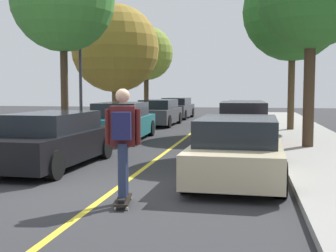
{
  "coord_description": "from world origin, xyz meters",
  "views": [
    {
      "loc": [
        2.5,
        -7.68,
        1.9
      ],
      "look_at": [
        0.14,
        5.17,
        0.83
      ],
      "focal_mm": 47.97,
      "sensor_mm": 36.0,
      "label": 1
    }
  ],
  "objects": [
    {
      "name": "skateboard",
      "position": [
        0.47,
        -0.68,
        0.09
      ],
      "size": [
        0.36,
        0.87,
        0.1
      ],
      "color": "black",
      "rests_on": "ground"
    },
    {
      "name": "skateboarder",
      "position": [
        0.47,
        -0.71,
        1.13
      ],
      "size": [
        0.59,
        0.71,
        1.81
      ],
      "color": "black",
      "rests_on": "skateboard"
    },
    {
      "name": "streetlamp",
      "position": [
        -4.01,
        8.92,
        3.37
      ],
      "size": [
        0.36,
        0.24,
        5.65
      ],
      "color": "#38383D",
      "rests_on": "sidewalk_left"
    },
    {
      "name": "fire_hydrant",
      "position": [
        -3.76,
        7.34,
        0.49
      ],
      "size": [
        0.2,
        0.2,
        0.7
      ],
      "color": "#B2140F",
      "rests_on": "sidewalk_left"
    },
    {
      "name": "parked_car_left_far",
      "position": [
        -2.25,
        15.5,
        0.68
      ],
      "size": [
        1.93,
        4.46,
        1.36
      ],
      "color": "#38383D",
      "rests_on": "ground"
    },
    {
      "name": "parked_car_left_farthest",
      "position": [
        -2.25,
        21.36,
        0.66
      ],
      "size": [
        1.9,
        4.49,
        1.35
      ],
      "color": "#38383D",
      "rests_on": "ground"
    },
    {
      "name": "parked_car_right_near",
      "position": [
        2.26,
        8.23,
        0.72
      ],
      "size": [
        1.93,
        4.4,
        1.47
      ],
      "color": "maroon",
      "rests_on": "ground"
    },
    {
      "name": "street_tree_left_nearest",
      "position": [
        -4.26,
        7.96,
        5.14
      ],
      "size": [
        3.77,
        3.77,
        6.9
      ],
      "color": "#3D2D1E",
      "rests_on": "sidewalk_left"
    },
    {
      "name": "ground",
      "position": [
        0.0,
        0.0,
        0.0
      ],
      "size": [
        80.0,
        80.0,
        0.0
      ],
      "primitive_type": "plane",
      "color": "#2D2D30"
    },
    {
      "name": "center_line",
      "position": [
        0.0,
        4.0,
        0.0
      ],
      "size": [
        0.12,
        39.2,
        0.01
      ],
      "primitive_type": "cube",
      "color": "gold",
      "rests_on": "ground"
    },
    {
      "name": "street_tree_right_near",
      "position": [
        4.26,
        12.75,
        5.28
      ],
      "size": [
        4.32,
        4.32,
        7.31
      ],
      "color": "#4C3823",
      "rests_on": "sidewalk_right"
    },
    {
      "name": "parked_car_left_near",
      "position": [
        -2.25,
        8.57,
        0.69
      ],
      "size": [
        2.03,
        4.56,
        1.41
      ],
      "color": "#196066",
      "rests_on": "ground"
    },
    {
      "name": "street_tree_left_far",
      "position": [
        -4.26,
        21.23,
        4.25
      ],
      "size": [
        3.52,
        3.52,
        5.89
      ],
      "color": "#3D2D1E",
      "rests_on": "sidewalk_left"
    },
    {
      "name": "parked_car_left_nearest",
      "position": [
        -2.25,
        2.55,
        0.66
      ],
      "size": [
        1.94,
        4.46,
        1.33
      ],
      "color": "black",
      "rests_on": "ground"
    },
    {
      "name": "parked_car_right_nearest",
      "position": [
        2.25,
        1.87,
        0.64
      ],
      "size": [
        1.99,
        4.65,
        1.31
      ],
      "color": "#BCAD89",
      "rests_on": "ground"
    },
    {
      "name": "parked_car_right_far",
      "position": [
        2.26,
        14.84,
        0.66
      ],
      "size": [
        2.01,
        4.22,
        1.35
      ],
      "color": "#BCAD89",
      "rests_on": "ground"
    },
    {
      "name": "street_tree_left_near",
      "position": [
        -4.26,
        14.36,
        3.96
      ],
      "size": [
        4.43,
        4.43,
        6.05
      ],
      "color": "brown",
      "rests_on": "sidewalk_left"
    }
  ]
}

